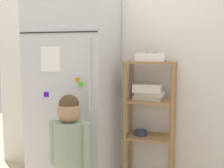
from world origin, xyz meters
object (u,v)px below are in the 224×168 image
Objects in this scene: pantry_shelf_unit at (149,107)px; refrigerator at (76,88)px; fruit_bin at (152,57)px; child_standing at (70,147)px.

refrigerator is at bearing -163.67° from pantry_shelf_unit.
refrigerator reaches higher than fruit_bin.
refrigerator is at bearing -164.50° from fruit_bin.
child_standing is at bearing -123.13° from pantry_shelf_unit.
pantry_shelf_unit is 0.45m from fruit_bin.
fruit_bin is (0.47, 0.69, 0.62)m from child_standing.
refrigerator reaches higher than child_standing.
fruit_bin reaches higher than child_standing.
fruit_bin is at bearing -16.40° from pantry_shelf_unit.
pantry_shelf_unit is at bearing 56.87° from child_standing.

